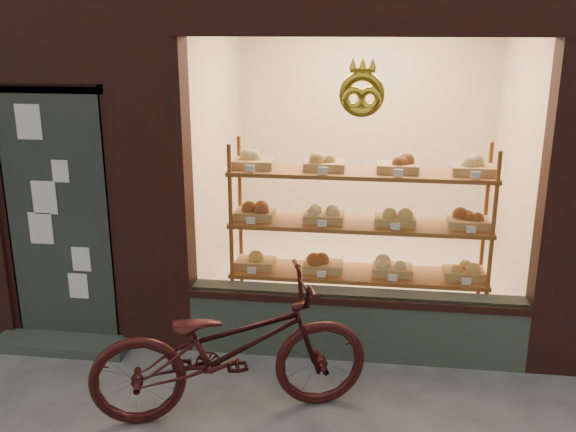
# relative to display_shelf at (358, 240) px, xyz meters

# --- Properties ---
(display_shelf) EXTENTS (2.20, 0.45, 1.70)m
(display_shelf) POSITION_rel_display_shelf_xyz_m (0.00, 0.00, 0.00)
(display_shelf) COLOR brown
(display_shelf) RESTS_ON ground
(bicycle) EXTENTS (2.03, 1.25, 1.01)m
(bicycle) POSITION_rel_display_shelf_xyz_m (-0.82, -1.37, -0.36)
(bicycle) COLOR black
(bicycle) RESTS_ON ground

